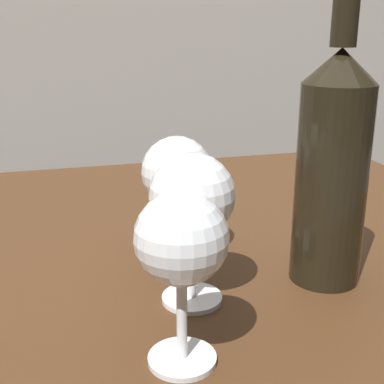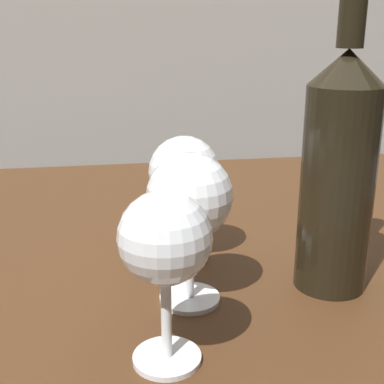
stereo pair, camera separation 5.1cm
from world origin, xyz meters
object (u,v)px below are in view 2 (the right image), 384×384
wine_glass_merlot (192,199)px  wine_bottle (341,169)px  wine_glass_amber (168,242)px  wine_glass_port (186,175)px

wine_glass_merlot → wine_bottle: size_ratio=0.48×
wine_glass_amber → wine_glass_merlot: size_ratio=0.97×
wine_bottle → wine_glass_port: bearing=148.1°
wine_glass_amber → wine_glass_merlot: bearing=70.4°
wine_glass_amber → wine_glass_port: (0.04, 0.20, -0.00)m
wine_glass_merlot → wine_glass_port: (0.01, 0.10, -0.01)m
wine_glass_port → wine_glass_amber: bearing=-102.4°
wine_glass_amber → wine_glass_merlot: wine_glass_merlot is taller
wine_bottle → wine_glass_merlot: bearing=-176.0°
wine_glass_port → wine_bottle: 0.17m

